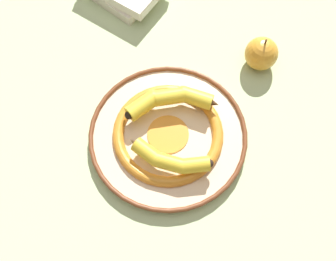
{
  "coord_description": "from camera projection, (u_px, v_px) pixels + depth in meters",
  "views": [
    {
      "loc": [
        -0.21,
        0.31,
        0.76
      ],
      "look_at": [
        -0.04,
        0.03,
        0.04
      ],
      "focal_mm": 42.0,
      "sensor_mm": 36.0,
      "label": 1
    }
  ],
  "objects": [
    {
      "name": "ground_plane",
      "position": [
        163.0,
        117.0,
        0.84
      ],
      "size": [
        2.8,
        2.8,
        0.0
      ],
      "primitive_type": "plane",
      "color": "#B2C693"
    },
    {
      "name": "decorative_bowl",
      "position": [
        168.0,
        135.0,
        0.81
      ],
      "size": [
        0.33,
        0.33,
        0.03
      ],
      "color": "beige",
      "rests_on": "ground_plane"
    },
    {
      "name": "banana_a",
      "position": [
        171.0,
        100.0,
        0.81
      ],
      "size": [
        0.16,
        0.14,
        0.03
      ],
      "rotation": [
        0.0,
        0.0,
        7.02
      ],
      "color": "yellow",
      "rests_on": "decorative_bowl"
    },
    {
      "name": "banana_b",
      "position": [
        169.0,
        160.0,
        0.75
      ],
      "size": [
        0.17,
        0.07,
        0.03
      ],
      "rotation": [
        0.0,
        0.0,
        9.72
      ],
      "color": "gold",
      "rests_on": "decorative_bowl"
    },
    {
      "name": "apple",
      "position": [
        261.0,
        54.0,
        0.87
      ],
      "size": [
        0.07,
        0.07,
        0.09
      ],
      "color": "gold",
      "rests_on": "ground_plane"
    }
  ]
}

